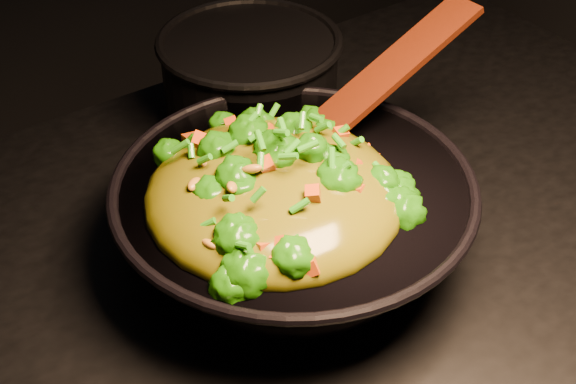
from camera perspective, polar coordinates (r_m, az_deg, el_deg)
wok at (r=0.85m, az=0.39°, el=-2.26°), size 0.41×0.41×0.10m
stir_fry at (r=0.77m, az=-1.03°, el=2.01°), size 0.29×0.29×0.09m
spatula at (r=0.88m, az=5.96°, el=7.48°), size 0.29×0.06×0.12m
back_pot at (r=1.06m, az=-2.67°, el=7.87°), size 0.28×0.28×0.13m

